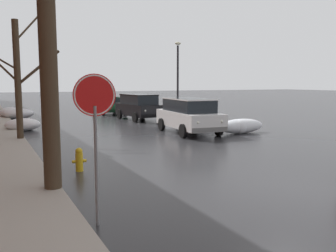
{
  "coord_description": "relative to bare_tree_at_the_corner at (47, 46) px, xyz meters",
  "views": [
    {
      "loc": [
        -6.81,
        -6.48,
        2.64
      ],
      "look_at": [
        -0.44,
        6.02,
        0.94
      ],
      "focal_mm": 38.44,
      "sensor_mm": 36.0,
      "label": 1
    }
  ],
  "objects": [
    {
      "name": "ground_plane",
      "position": [
        5.48,
        -2.19,
        -3.47
      ],
      "size": [
        200.0,
        200.0,
        0.0
      ],
      "primitive_type": "plane",
      "color": "#2B2B2D"
    },
    {
      "name": "snow_bank_near_corner_left",
      "position": [
        0.82,
        19.64,
        -3.11
      ],
      "size": [
        2.1,
        1.35,
        0.75
      ],
      "color": "white",
      "rests_on": "ground"
    },
    {
      "name": "snow_bank_along_left_kerb",
      "position": [
        9.9,
        9.15,
        -3.09
      ],
      "size": [
        2.39,
        0.94,
        0.8
      ],
      "color": "white",
      "rests_on": "ground"
    },
    {
      "name": "snow_bank_mid_block_left",
      "position": [
        0.49,
        12.4,
        -3.13
      ],
      "size": [
        1.86,
        1.1,
        0.7
      ],
      "color": "white",
      "rests_on": "ground"
    },
    {
      "name": "snow_bank_near_corner_right",
      "position": [
        10.49,
        6.16,
        -3.09
      ],
      "size": [
        2.79,
        0.95,
        0.76
      ],
      "color": "white",
      "rests_on": "ground"
    },
    {
      "name": "snow_bank_along_right_kerb",
      "position": [
        0.4,
        20.49,
        -3.08
      ],
      "size": [
        1.64,
        1.39,
        0.8
      ],
      "color": "white",
      "rests_on": "ground"
    },
    {
      "name": "bare_tree_at_the_corner",
      "position": [
        0.0,
        0.0,
        0.0
      ],
      "size": [
        3.27,
        1.85,
        7.15
      ],
      "color": "#423323",
      "rests_on": "ground"
    },
    {
      "name": "bare_tree_second_along_sidewalk",
      "position": [
        0.05,
        8.65,
        -0.62
      ],
      "size": [
        3.19,
        2.08,
        5.96
      ],
      "color": "#423323",
      "rests_on": "ground"
    },
    {
      "name": "suv_white_approaching_near_lane",
      "position": [
        8.13,
        7.51,
        -2.48
      ],
      "size": [
        2.46,
        4.94,
        1.82
      ],
      "color": "silver",
      "rests_on": "ground"
    },
    {
      "name": "suv_black_parked_kerbside_close",
      "position": [
        8.38,
        14.93,
        -2.48
      ],
      "size": [
        2.22,
        4.53,
        1.82
      ],
      "color": "black",
      "rests_on": "ground"
    },
    {
      "name": "sedan_green_parked_kerbside_mid",
      "position": [
        7.98,
        20.58,
        -2.72
      ],
      "size": [
        2.01,
        4.28,
        1.42
      ],
      "color": "#1E5633",
      "rests_on": "ground"
    },
    {
      "name": "fire_hydrant",
      "position": [
        1.09,
        1.91,
        -3.11
      ],
      "size": [
        0.42,
        0.22,
        0.71
      ],
      "color": "gold",
      "rests_on": "ground"
    },
    {
      "name": "stop_sign_at_corner",
      "position": [
        0.42,
        -2.36,
        -1.3
      ],
      "size": [
        0.76,
        0.13,
        2.79
      ],
      "color": "slate",
      "rests_on": "ground"
    },
    {
      "name": "street_lamp_post",
      "position": [
        10.54,
        13.14,
        -0.43
      ],
      "size": [
        0.44,
        0.24,
        5.38
      ],
      "color": "#28282D",
      "rests_on": "ground"
    }
  ]
}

